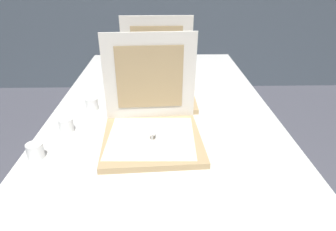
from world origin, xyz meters
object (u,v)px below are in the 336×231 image
(cup_white_near_left, at_px, (35,151))
(pizza_box_middle, at_px, (157,86))
(pizza_box_front, at_px, (152,125))
(cup_white_mid, at_px, (92,104))
(table, at_px, (163,122))
(napkin_pile, at_px, (153,230))
(cup_white_near_center, at_px, (66,125))

(cup_white_near_left, bearing_deg, pizza_box_middle, 52.83)
(cup_white_near_left, bearing_deg, pizza_box_front, 17.79)
(cup_white_mid, bearing_deg, table, -7.66)
(table, relative_size, pizza_box_middle, 5.31)
(cup_white_mid, distance_m, napkin_pile, 0.79)
(cup_white_mid, height_order, napkin_pile, cup_white_mid)
(table, xyz_separation_m, cup_white_near_left, (-0.44, -0.35, 0.07))
(pizza_box_front, xyz_separation_m, cup_white_mid, (-0.28, 0.27, -0.03))
(cup_white_near_center, bearing_deg, cup_white_near_left, -105.90)
(cup_white_near_left, xyz_separation_m, napkin_pile, (0.41, -0.34, -0.02))
(pizza_box_front, distance_m, pizza_box_middle, 0.42)
(cup_white_mid, bearing_deg, napkin_pile, -68.01)
(cup_white_near_center, bearing_deg, cup_white_mid, 74.05)
(table, height_order, cup_white_near_center, cup_white_near_center)
(cup_white_near_center, relative_size, napkin_pile, 0.31)
(pizza_box_middle, height_order, cup_white_mid, pizza_box_middle)
(table, relative_size, cup_white_mid, 35.62)
(pizza_box_middle, bearing_deg, table, -83.54)
(table, relative_size, cup_white_near_left, 35.62)
(cup_white_near_center, distance_m, cup_white_near_left, 0.20)
(pizza_box_front, relative_size, pizza_box_middle, 1.01)
(pizza_box_front, xyz_separation_m, napkin_pile, (0.01, -0.46, -0.05))
(table, xyz_separation_m, cup_white_mid, (-0.33, 0.04, 0.07))
(cup_white_mid, bearing_deg, pizza_box_middle, 26.35)
(table, distance_m, napkin_pile, 0.69)
(pizza_box_middle, bearing_deg, napkin_pile, -91.10)
(cup_white_near_center, xyz_separation_m, napkin_pile, (0.36, -0.53, -0.02))
(pizza_box_front, height_order, cup_white_mid, pizza_box_front)
(napkin_pile, bearing_deg, pizza_box_middle, 89.72)
(pizza_box_front, distance_m, napkin_pile, 0.47)
(pizza_box_front, height_order, napkin_pile, pizza_box_front)
(pizza_box_front, height_order, cup_white_near_left, pizza_box_front)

